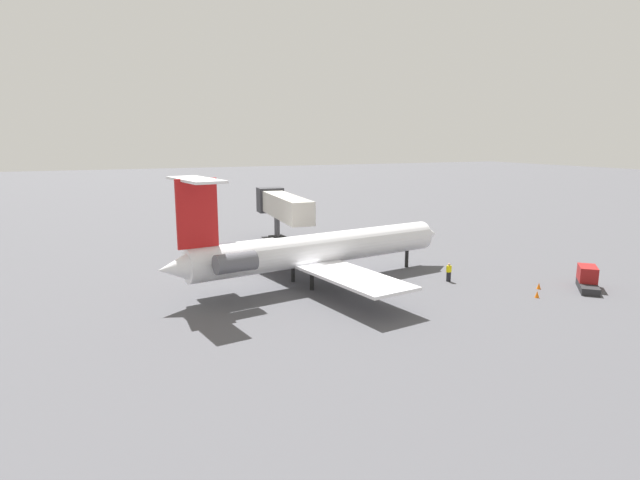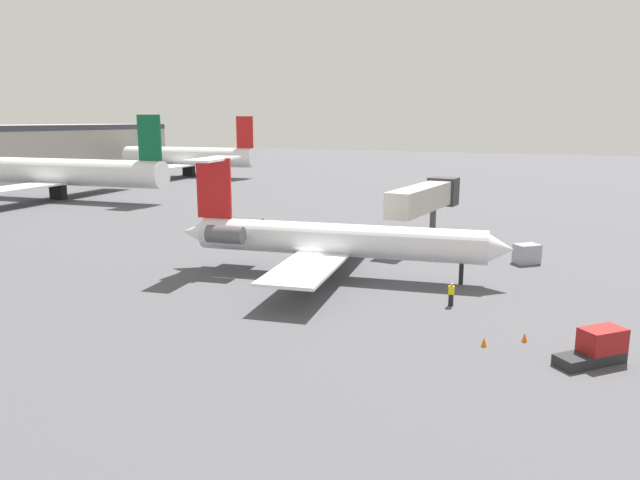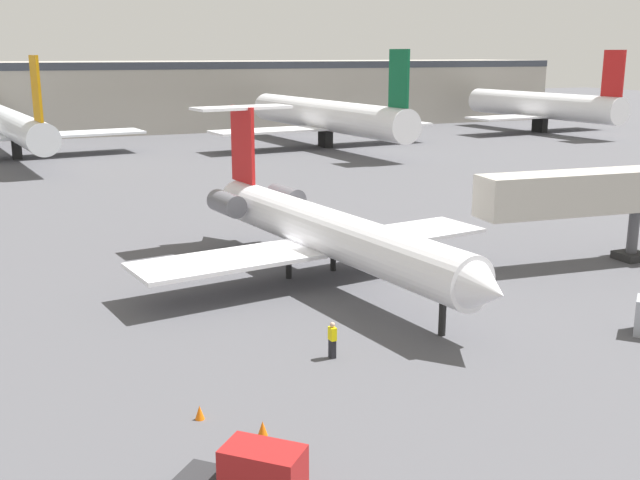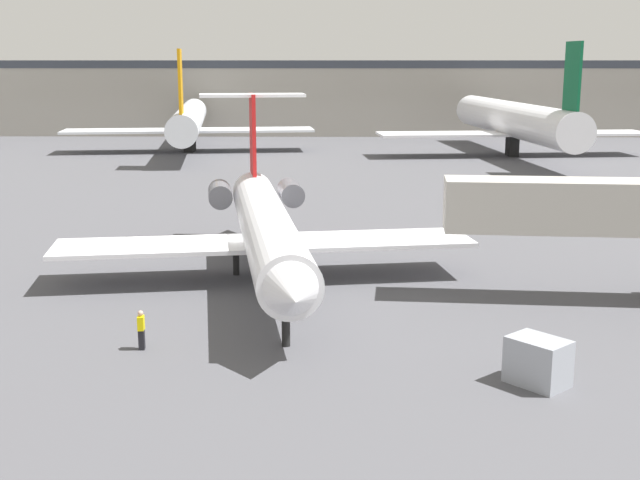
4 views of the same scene
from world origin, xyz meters
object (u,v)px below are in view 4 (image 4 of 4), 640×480
(regional_jet, at_px, (265,223))
(parked_airliner_west_mid, at_px, (189,120))
(jet_bridge, at_px, (628,209))
(parked_airliner_centre, at_px, (514,120))
(ground_crew_marshaller, at_px, (141,330))
(cargo_container_uld, at_px, (538,362))

(regional_jet, distance_m, parked_airliner_west_mid, 66.29)
(jet_bridge, height_order, parked_airliner_west_mid, parked_airliner_west_mid)
(regional_jet, xyz_separation_m, parked_airliner_centre, (26.20, 60.48, 1.32))
(regional_jet, xyz_separation_m, ground_crew_marshaller, (-4.26, -11.46, -2.29))
(ground_crew_marshaller, bearing_deg, regional_jet, 69.61)
(cargo_container_uld, bearing_deg, ground_crew_marshaller, 167.33)
(ground_crew_marshaller, distance_m, cargo_container_uld, 16.03)
(jet_bridge, relative_size, ground_crew_marshaller, 9.49)
(jet_bridge, bearing_deg, parked_airliner_centre, 82.96)
(ground_crew_marshaller, height_order, parked_airliner_west_mid, parked_airliner_west_mid)
(regional_jet, bearing_deg, parked_airliner_centre, 66.58)
(regional_jet, distance_m, parked_airliner_centre, 65.93)
(jet_bridge, relative_size, parked_airliner_centre, 0.39)
(regional_jet, relative_size, cargo_container_uld, 11.01)
(jet_bridge, xyz_separation_m, cargo_container_uld, (-6.90, -11.28, -3.78))
(jet_bridge, height_order, ground_crew_marshaller, jet_bridge)
(regional_jet, relative_size, parked_airliner_west_mid, 0.73)
(regional_jet, bearing_deg, parked_airliner_west_mid, 103.48)
(ground_crew_marshaller, bearing_deg, parked_airliner_west_mid, 98.38)
(parked_airliner_west_mid, bearing_deg, parked_airliner_centre, -5.45)
(regional_jet, bearing_deg, jet_bridge, -11.44)
(regional_jet, xyz_separation_m, cargo_container_uld, (11.38, -14.98, -2.25))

